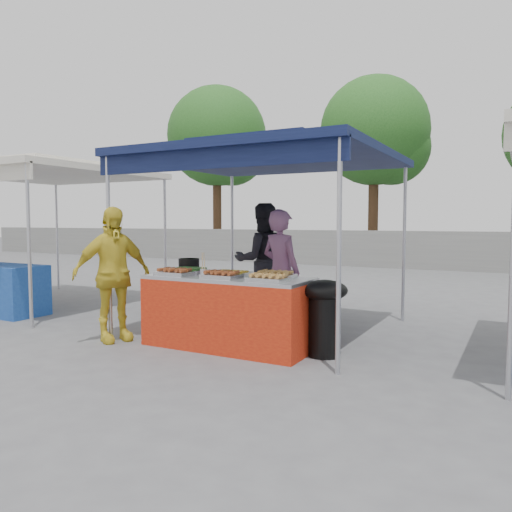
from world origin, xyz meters
The scene contains 22 objects.
ground_plane centered at (0.00, 0.00, 0.00)m, with size 80.00×80.00×0.00m, color #58585B.
back_wall centered at (0.00, 11.00, 0.60)m, with size 40.00×0.25×1.20m, color gray.
main_canopy centered at (0.00, 0.97, 2.37)m, with size 3.20×3.20×2.57m.
neighbor_stall_left centered at (-4.50, 0.57, 1.60)m, with size 3.20×3.20×2.57m.
tree_0 centered at (-8.26, 12.86, 4.89)m, with size 4.16×4.16×7.14m.
tree_1 centered at (-1.61, 12.95, 4.58)m, with size 3.89×3.89×6.69m.
vendor_table centered at (0.00, -0.10, 0.43)m, with size 2.00×0.80×0.85m.
food_tray_fl centered at (-0.62, -0.32, 0.88)m, with size 0.42×0.30×0.07m.
food_tray_fm centered at (0.05, -0.33, 0.88)m, with size 0.42×0.30×0.07m.
food_tray_fr centered at (0.65, -0.34, 0.88)m, with size 0.42×0.30×0.07m.
food_tray_bl centered at (-0.61, -0.03, 0.88)m, with size 0.42×0.30×0.07m.
food_tray_bm centered at (0.02, -0.03, 0.88)m, with size 0.42×0.30×0.07m.
food_tray_br centered at (0.59, -0.02, 0.88)m, with size 0.42×0.30×0.07m.
cooking_pot centered at (-0.82, 0.25, 0.93)m, with size 0.27×0.27×0.16m, color black.
skewer_cup centered at (-0.18, -0.35, 0.90)m, with size 0.08×0.08×0.10m, color #B9B9C0.
wok_burner centered at (1.15, 0.06, 0.51)m, with size 0.51×0.51×0.86m.
crate_left centered at (-0.36, 0.54, 0.16)m, with size 0.54×0.38×0.32m, color #1331A0.
crate_right centered at (0.36, 0.55, 0.15)m, with size 0.50×0.35×0.30m, color #1331A0.
crate_stacked centered at (0.36, 0.55, 0.45)m, with size 0.50×0.35×0.30m, color #1331A0.
vendor_woman centered at (0.24, 0.86, 0.83)m, with size 0.61×0.40×1.66m, color #87567B.
helper_man centered at (-0.49, 1.72, 0.89)m, with size 0.87×0.67×1.78m, color black.
customer_person centered at (-1.44, -0.51, 0.84)m, with size 0.99×0.41×1.69m, color yellow.
Camera 1 is at (3.06, -5.12, 1.50)m, focal length 35.00 mm.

